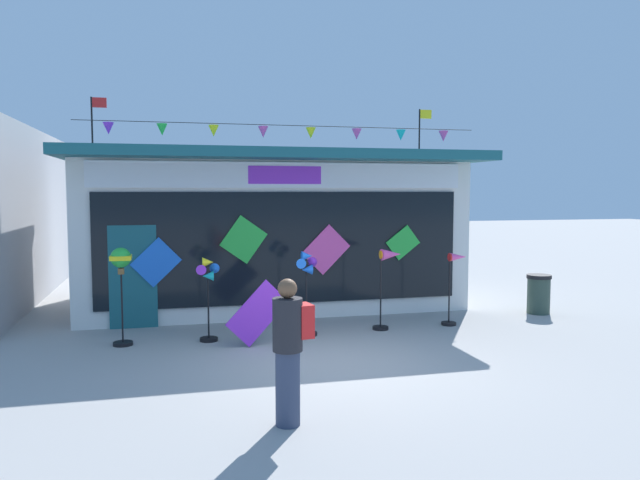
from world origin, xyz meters
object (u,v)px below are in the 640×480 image
Objects in this scene: trash_bin at (539,294)px; display_kite_on_ground at (258,313)px; wind_spinner_far_left at (121,269)px; wind_spinner_left at (208,284)px; wind_spinner_center_right at (388,271)px; person_near_camera at (289,348)px; wind_spinner_right at (454,280)px; wind_spinner_center_left at (307,282)px; kite_shop_building at (267,228)px.

trash_bin is 6.44m from display_kite_on_ground.
wind_spinner_far_left is 2.00× the size of trash_bin.
display_kite_on_ground is (-6.31, -1.26, 0.14)m from trash_bin.
wind_spinner_center_right is (3.41, 0.14, 0.11)m from wind_spinner_left.
person_near_camera is (-2.78, -4.28, -0.24)m from wind_spinner_center_right.
wind_spinner_right is 6.01m from person_near_camera.
display_kite_on_ground is (0.80, -0.50, -0.45)m from wind_spinner_left.
wind_spinner_center_left is 1.17m from display_kite_on_ground.
wind_spinner_right is at bearing 3.48° from wind_spinner_center_left.
wind_spinner_center_left is at bearing 154.66° from person_near_camera.
wind_spinner_left is 1.44× the size of display_kite_on_ground.
display_kite_on_ground is at bearing 167.53° from person_near_camera.
wind_spinner_left is at bearing 179.66° from wind_spinner_center_left.
kite_shop_building is 5.14× the size of wind_spinner_far_left.
wind_spinner_far_left reaches higher than wind_spinner_center_left.
kite_shop_building reaches higher than person_near_camera.
wind_spinner_right is at bearing 9.54° from display_kite_on_ground.
wind_spinner_center_right is 5.11m from person_near_camera.
wind_spinner_right is (4.81, 0.17, -0.11)m from wind_spinner_left.
trash_bin is (8.57, 0.68, -0.90)m from wind_spinner_far_left.
wind_spinner_center_left is (1.78, -0.01, -0.02)m from wind_spinner_left.
kite_shop_building reaches higher than display_kite_on_ground.
wind_spinner_far_left is 3.25m from wind_spinner_center_left.
wind_spinner_left is (-1.65, -3.66, -0.75)m from kite_shop_building.
wind_spinner_right is at bearing -47.77° from kite_shop_building.
wind_spinner_left is at bearing 147.89° from display_kite_on_ground.
wind_spinner_left reaches higher than wind_spinner_right.
person_near_camera reaches higher than wind_spinner_center_right.
person_near_camera reaches higher than trash_bin.
wind_spinner_center_right is at bearing 5.26° from wind_spinner_center_left.
wind_spinner_center_left reaches higher than wind_spinner_left.
wind_spinner_right is (1.40, 0.03, -0.22)m from wind_spinner_center_right.
person_near_camera is 1.98× the size of trash_bin.
wind_spinner_center_right is 3.82m from trash_bin.
wind_spinner_center_left is 1.51× the size of display_kite_on_ground.
person_near_camera is at bearing -105.51° from wind_spinner_center_left.
person_near_camera reaches higher than display_kite_on_ground.
display_kite_on_ground is (0.17, 3.65, -0.32)m from person_near_camera.
kite_shop_building is at bearing 65.74° from wind_spinner_left.
kite_shop_building is at bearing 162.72° from person_near_camera.
wind_spinner_right is at bearing 0.83° from wind_spinner_far_left.
wind_spinner_right is at bearing 126.11° from person_near_camera.
kite_shop_building is 6.32m from trash_bin.
kite_shop_building is at bearing 132.23° from wind_spinner_right.
kite_shop_building reaches higher than trash_bin.
trash_bin is at bearing 6.14° from wind_spinner_left.
person_near_camera reaches higher than wind_spinner_left.
display_kite_on_ground reaches higher than trash_bin.
display_kite_on_ground is at bearing -14.50° from wind_spinner_far_left.
wind_spinner_left is 7.18m from trash_bin.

